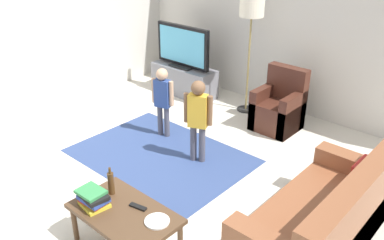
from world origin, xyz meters
name	(u,v)px	position (x,y,z in m)	size (l,w,h in m)	color
ground	(157,188)	(0.00, 0.00, 0.00)	(7.80, 7.80, 0.00)	beige
wall_back	(299,25)	(0.00, 3.00, 1.35)	(6.00, 0.12, 2.70)	silver
wall_left	(9,29)	(-3.00, 0.00, 1.35)	(0.12, 6.00, 2.70)	silver
area_rug	(161,156)	(-0.48, 0.53, 0.00)	(2.20, 1.60, 0.01)	#33477A
tv_stand	(184,80)	(-1.71, 2.30, 0.24)	(1.20, 0.44, 0.50)	slate
tv	(183,47)	(-1.71, 2.28, 0.85)	(1.10, 0.28, 0.71)	black
couch	(324,224)	(1.83, 0.36, 0.29)	(0.80, 1.80, 0.86)	brown
armchair	(279,109)	(0.22, 2.26, 0.30)	(0.60, 0.60, 0.90)	#472319
floor_lamp	(252,13)	(-0.49, 2.45, 1.54)	(0.36, 0.36, 1.78)	#262626
child_near_tv	(163,96)	(-0.86, 0.96, 0.60)	(0.33, 0.17, 1.00)	#4C4C59
child_center	(198,114)	(-0.05, 0.77, 0.65)	(0.34, 0.21, 1.08)	#4C4C59
coffee_table	(125,216)	(0.48, -0.85, 0.37)	(1.00, 0.60, 0.42)	#513823
book_stack	(93,198)	(0.20, -0.97, 0.50)	(0.30, 0.25, 0.16)	yellow
bottle	(111,183)	(0.18, -0.75, 0.54)	(0.06, 0.06, 0.29)	#4C3319
tv_remote	(138,207)	(0.53, -0.73, 0.43)	(0.17, 0.05, 0.02)	black
plate	(157,221)	(0.80, -0.75, 0.43)	(0.22, 0.22, 0.02)	white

